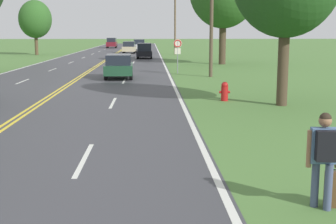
% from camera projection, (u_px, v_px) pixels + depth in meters
% --- Properties ---
extents(hitchhiker_person, '(0.57, 0.43, 1.68)m').
position_uv_depth(hitchhiker_person, '(324.00, 151.00, 7.89)').
color(hitchhiker_person, '#475175').
rests_on(hitchhiker_person, ground).
extents(fire_hydrant, '(0.47, 0.31, 0.85)m').
position_uv_depth(fire_hydrant, '(225.00, 91.00, 20.64)').
color(fire_hydrant, red).
rests_on(fire_hydrant, ground).
extents(traffic_sign, '(0.60, 0.10, 2.48)m').
position_uv_depth(traffic_sign, '(178.00, 48.00, 33.99)').
color(traffic_sign, gray).
rests_on(traffic_sign, ground).
extents(utility_pole_midground, '(1.80, 0.24, 8.59)m').
position_uv_depth(utility_pole_midground, '(212.00, 10.00, 31.01)').
color(utility_pole_midground, brown).
rests_on(utility_pole_midground, ground).
extents(utility_pole_far, '(1.80, 0.24, 9.82)m').
position_uv_depth(utility_pole_far, '(175.00, 16.00, 62.39)').
color(utility_pole_far, brown).
rests_on(utility_pole_far, ground).
extents(tree_left_verge, '(4.28, 4.28, 7.11)m').
position_uv_depth(tree_left_verge, '(35.00, 19.00, 61.12)').
color(tree_left_verge, brown).
rests_on(tree_left_verge, ground).
extents(car_dark_green_suv_mid_near, '(1.90, 3.98, 1.57)m').
position_uv_depth(car_dark_green_suv_mid_near, '(119.00, 66.00, 30.55)').
color(car_dark_green_suv_mid_near, black).
rests_on(car_dark_green_suv_mid_near, ground).
extents(car_black_van_mid_far, '(1.77, 4.36, 1.73)m').
position_uv_depth(car_black_van_mid_far, '(144.00, 50.00, 53.61)').
color(car_black_van_mid_far, black).
rests_on(car_black_van_mid_far, ground).
extents(car_champagne_suv_receding, '(1.93, 4.35, 1.66)m').
position_uv_depth(car_champagne_suv_receding, '(129.00, 47.00, 66.52)').
color(car_champagne_suv_receding, black).
rests_on(car_champagne_suv_receding, ground).
extents(car_silver_van_distant, '(2.10, 4.18, 1.79)m').
position_uv_depth(car_silver_van_distant, '(139.00, 45.00, 76.83)').
color(car_silver_van_distant, black).
rests_on(car_silver_van_distant, ground).
extents(car_maroon_suv_horizon, '(1.85, 4.26, 1.89)m').
position_uv_depth(car_maroon_suv_horizon, '(112.00, 43.00, 88.42)').
color(car_maroon_suv_horizon, black).
rests_on(car_maroon_suv_horizon, ground).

